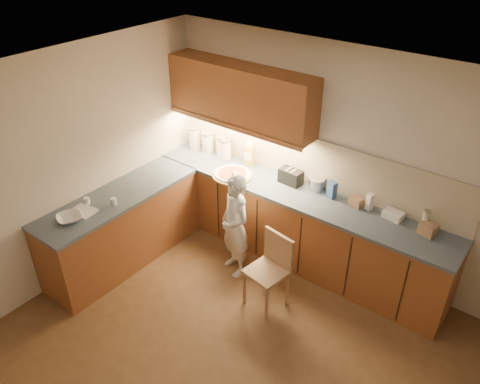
{
  "coord_description": "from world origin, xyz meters",
  "views": [
    {
      "loc": [
        1.9,
        -2.33,
        3.76
      ],
      "look_at": [
        -0.8,
        1.2,
        1.0
      ],
      "focal_mm": 35.0,
      "sensor_mm": 36.0,
      "label": 1
    }
  ],
  "objects_px": {
    "oil_jug": "(249,155)",
    "toaster": "(291,176)",
    "wooden_chair": "(271,266)",
    "child": "(235,226)",
    "pizza_on_board": "(233,174)"
  },
  "relations": [
    {
      "from": "wooden_chair",
      "to": "oil_jug",
      "type": "relative_size",
      "value": 2.7
    },
    {
      "from": "oil_jug",
      "to": "toaster",
      "type": "xyz_separation_m",
      "value": [
        0.66,
        -0.07,
        -0.06
      ]
    },
    {
      "from": "child",
      "to": "wooden_chair",
      "type": "xyz_separation_m",
      "value": [
        0.62,
        -0.17,
        -0.14
      ]
    },
    {
      "from": "wooden_chair",
      "to": "toaster",
      "type": "bearing_deg",
      "value": 121.34
    },
    {
      "from": "pizza_on_board",
      "to": "wooden_chair",
      "type": "distance_m",
      "value": 1.32
    },
    {
      "from": "wooden_chair",
      "to": "oil_jug",
      "type": "height_order",
      "value": "oil_jug"
    },
    {
      "from": "toaster",
      "to": "oil_jug",
      "type": "bearing_deg",
      "value": 178.35
    },
    {
      "from": "pizza_on_board",
      "to": "oil_jug",
      "type": "bearing_deg",
      "value": 91.16
    },
    {
      "from": "oil_jug",
      "to": "toaster",
      "type": "bearing_deg",
      "value": -5.83
    },
    {
      "from": "pizza_on_board",
      "to": "oil_jug",
      "type": "distance_m",
      "value": 0.37
    },
    {
      "from": "pizza_on_board",
      "to": "child",
      "type": "xyz_separation_m",
      "value": [
        0.43,
        -0.5,
        -0.3
      ]
    },
    {
      "from": "child",
      "to": "oil_jug",
      "type": "distance_m",
      "value": 1.05
    },
    {
      "from": "pizza_on_board",
      "to": "oil_jug",
      "type": "height_order",
      "value": "oil_jug"
    },
    {
      "from": "oil_jug",
      "to": "toaster",
      "type": "height_order",
      "value": "oil_jug"
    },
    {
      "from": "child",
      "to": "oil_jug",
      "type": "bearing_deg",
      "value": 141.05
    }
  ]
}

